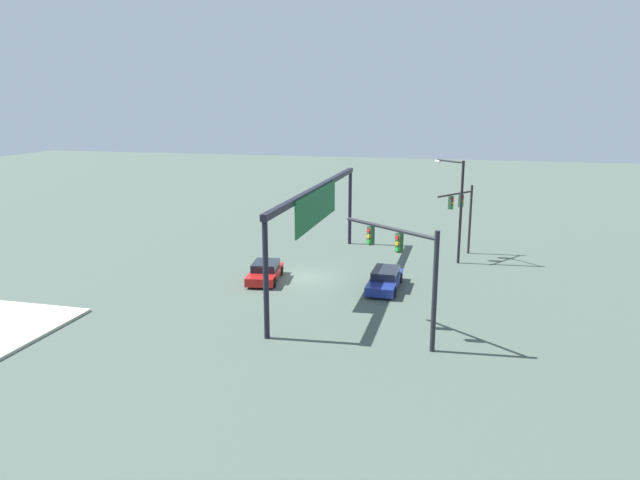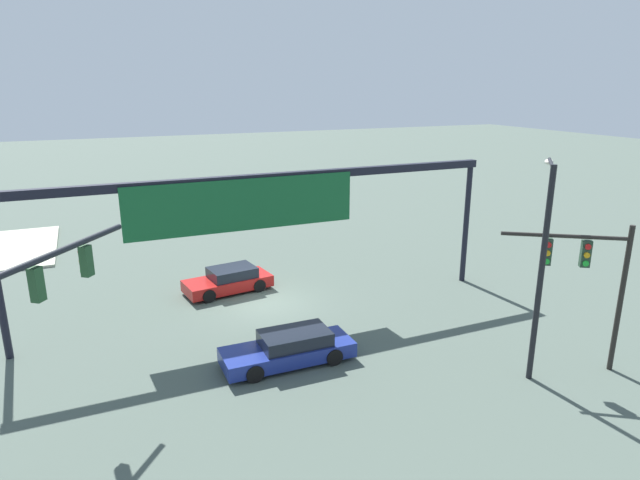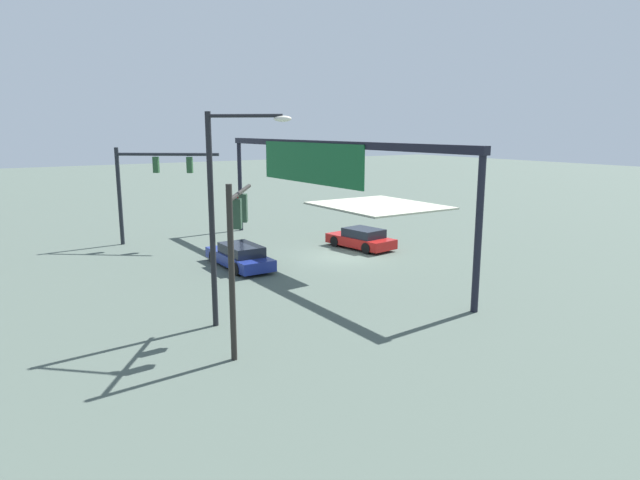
# 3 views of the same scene
# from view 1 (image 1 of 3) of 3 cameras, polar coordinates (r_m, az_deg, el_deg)

# --- Properties ---
(ground_plane) EXTENTS (178.65, 178.65, 0.00)m
(ground_plane) POSITION_cam_1_polar(r_m,az_deg,el_deg) (39.87, -1.74, -3.67)
(ground_plane) COLOR #4C5A50
(traffic_signal_near_corner) EXTENTS (3.98, 5.07, 5.86)m
(traffic_signal_near_corner) POSITION_cam_1_polar(r_m,az_deg,el_deg) (28.75, 8.60, -1.97)
(traffic_signal_near_corner) COLOR black
(traffic_signal_near_corner) RESTS_ON ground
(traffic_signal_opposite_side) EXTENTS (3.63, 2.50, 5.39)m
(traffic_signal_opposite_side) POSITION_cam_1_polar(r_m,az_deg,el_deg) (45.95, 13.57, 3.02)
(traffic_signal_opposite_side) COLOR black
(traffic_signal_opposite_side) RESTS_ON ground
(streetlamp_curved_arm) EXTENTS (2.17, 2.30, 7.52)m
(streetlamp_curved_arm) POSITION_cam_1_polar(r_m,az_deg,el_deg) (43.96, 13.15, 3.54)
(streetlamp_curved_arm) COLOR black
(streetlamp_curved_arm) RESTS_ON ground
(overhead_sign_gantry) EXTENTS (21.37, 0.43, 6.34)m
(overhead_sign_gantry) POSITION_cam_1_polar(r_m,az_deg,el_deg) (38.00, -0.18, 3.65)
(overhead_sign_gantry) COLOR black
(overhead_sign_gantry) RESTS_ON ground
(sedan_car_approaching) EXTENTS (4.88, 1.86, 1.21)m
(sedan_car_approaching) POSITION_cam_1_polar(r_m,az_deg,el_deg) (37.74, 6.29, -3.81)
(sedan_car_approaching) COLOR navy
(sedan_car_approaching) RESTS_ON ground
(sedan_car_waiting_far) EXTENTS (4.44, 2.38, 1.21)m
(sedan_car_waiting_far) POSITION_cam_1_polar(r_m,az_deg,el_deg) (39.33, -5.33, -3.09)
(sedan_car_waiting_far) COLOR #B31917
(sedan_car_waiting_far) RESTS_ON ground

